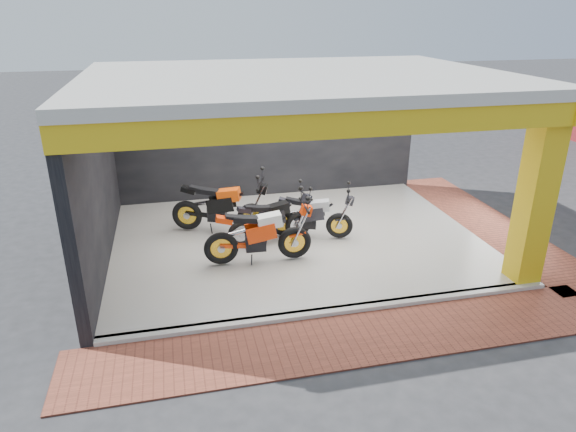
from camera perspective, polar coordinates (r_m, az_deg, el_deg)
name	(u,v)px	position (r m, az deg, el deg)	size (l,w,h in m)	color
ground	(322,285)	(9.88, 3.77, -7.61)	(80.00, 80.00, 0.00)	#2D2D30
showroom_floor	(297,240)	(11.57, 0.96, -2.63)	(8.00, 6.00, 0.10)	beige
showroom_ceiling	(298,78)	(10.60, 1.08, 15.10)	(8.40, 6.40, 0.20)	beige
back_wall	(269,135)	(13.90, -2.11, 9.01)	(8.20, 0.20, 3.50)	black
left_wall	(95,180)	(10.78, -20.69, 3.71)	(0.20, 6.20, 3.50)	black
corner_column	(536,196)	(10.25, 25.84, 2.00)	(0.50, 0.50, 3.50)	gold
header_beam_front	(346,123)	(7.80, 6.50, 10.23)	(8.40, 0.30, 0.40)	gold
header_beam_right	(475,87)	(12.23, 20.10, 13.33)	(0.30, 6.40, 0.40)	gold
floor_kerb	(339,311)	(9.02, 5.65, -10.43)	(8.00, 0.20, 0.10)	beige
paver_front	(354,339)	(8.44, 7.35, -13.38)	(9.00, 1.40, 0.03)	#994632
paver_right	(486,222)	(13.49, 21.17, -0.67)	(1.40, 7.00, 0.03)	#994632
moto_hero	(295,228)	(10.30, 0.75, -1.29)	(2.29, 0.85, 1.40)	#F7390A
moto_row_a	(340,213)	(11.32, 5.78, 0.29)	(1.99, 0.74, 1.22)	black
moto_row_b	(298,213)	(11.28, 1.11, 0.37)	(2.01, 0.74, 1.23)	black
moto_row_c	(252,204)	(11.53, -4.01, 1.36)	(2.35, 0.87, 1.44)	black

